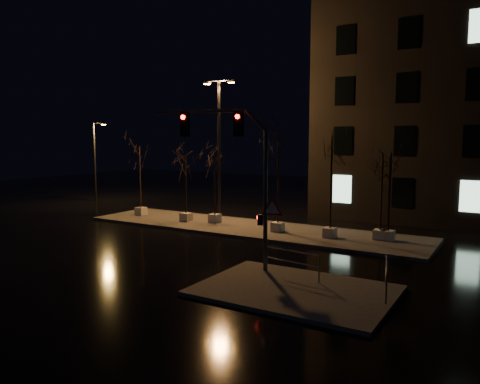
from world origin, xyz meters
The scene contains 15 objects.
ground centered at (0.00, 0.00, 0.00)m, with size 90.00×90.00×0.00m, color black.
median centered at (0.00, 6.00, 0.07)m, with size 22.00×5.00×0.15m, color #4D4945.
sidewalk_corner centered at (7.50, -3.50, 0.07)m, with size 7.00×5.00×0.15m, color #4D4945.
tree_0 centered at (-8.94, 6.02, 4.01)m, with size 1.80×1.80×5.08m.
tree_1 centered at (-4.56, 5.65, 3.52)m, with size 1.80×1.80×4.44m.
tree_2 centered at (-2.66, 6.28, 3.63)m, with size 1.80×1.80×4.58m.
tree_3 centered at (2.24, 5.68, 4.67)m, with size 1.80×1.80×5.95m.
tree_4 centered at (5.48, 5.67, 4.54)m, with size 1.80×1.80×5.78m.
tree_5 centered at (8.02, 6.57, 3.83)m, with size 1.80×1.80×4.85m.
tree_6 centered at (8.45, 6.58, 3.85)m, with size 1.80×1.80×4.88m.
traffic_signal_mast centered at (4.39, -2.28, 4.55)m, with size 5.24×1.81×6.70m.
streetlight_main centered at (-3.40, 7.95, 5.58)m, with size 2.35×0.43×9.41m.
streetlight_far centered at (-18.46, 10.54, 3.87)m, with size 1.38×0.44×7.04m.
guard_rail_a centered at (6.79, -2.23, 0.85)m, with size 2.48×0.37×1.08m.
guard_rail_b centered at (10.50, -2.31, 0.86)m, with size 0.60×2.25×1.10m.
Camera 1 is at (14.36, -18.90, 5.69)m, focal length 35.00 mm.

